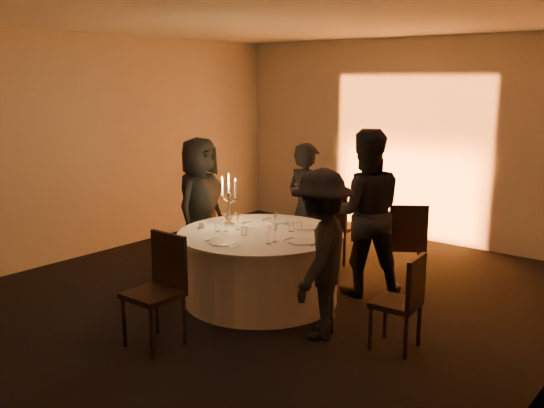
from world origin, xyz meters
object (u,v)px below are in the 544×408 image
Objects in this scene: chair_left at (219,223)px; coffee_cup at (202,226)px; guest_back_right at (364,213)px; guest_right at (320,254)px; chair_right at (404,298)px; guest_back_left at (307,209)px; guest_left at (200,205)px; candelabra at (229,207)px; banquet_table at (261,266)px; chair_front at (160,283)px; chair_back_right at (407,240)px; chair_back_left at (338,221)px.

chair_left is 1.21m from coffee_cup.
guest_back_right reaches higher than guest_right.
guest_back_left is at bearing -128.15° from chair_right.
guest_left is at bearing -23.93° from guest_back_right.
chair_right is 2.35m from candelabra.
guest_left is 0.91× the size of guest_back_right.
coffee_cup is at bearing -156.64° from banquet_table.
guest_right reaches higher than chair_right.
banquet_table is 1.19m from guest_right.
guest_back_right is (0.76, 2.32, 0.36)m from chair_front.
guest_back_left is at bearing -19.03° from chair_back_right.
chair_right is at bearing -112.47° from guest_left.
guest_back_right reaches higher than candelabra.
guest_right reaches higher than chair_back_right.
banquet_table is 1.19m from guest_back_left.
chair_left is 2.49m from chair_front.
chair_front reaches higher than chair_back_left.
guest_left is at bearing -104.37° from chair_right.
chair_right is at bearing 138.68° from chair_back_left.
guest_back_right is (2.06, 0.19, 0.40)m from chair_left.
guest_back_left reaches higher than chair_right.
coffee_cup is (-0.62, -0.27, 0.42)m from banquet_table.
banquet_table is at bearing -149.45° from chair_left.
chair_front is (-1.81, -1.26, 0.08)m from chair_right.
guest_right is (-0.76, -0.22, 0.31)m from chair_right.
chair_front is (-1.04, -2.84, 0.02)m from chair_back_right.
chair_front is at bearing -71.44° from candelabra.
guest_left is (-1.14, -1.41, 0.29)m from chair_back_left.
chair_left is 0.56× the size of guest_left.
chair_right is at bearing 156.30° from guest_back_left.
guest_right reaches higher than coffee_cup.
coffee_cup is at bearing -146.31° from guest_left.
banquet_table is 1.81× the size of chair_back_right.
guest_left is 0.81m from candelabra.
chair_back_right reaches higher than banquet_table.
chair_front reaches higher than chair_left.
guest_left is at bearing -7.85° from chair_back_right.
guest_back_right is at bearing -141.08° from chair_right.
coffee_cup is (-0.62, 1.16, 0.22)m from chair_front.
guest_back_left reaches higher than chair_left.
guest_back_left is (1.07, 0.79, -0.03)m from guest_left.
chair_right is at bearing -5.19° from banquet_table.
guest_back_left reaches higher than chair_back_right.
guest_right is at bearing 121.99° from chair_back_left.
chair_back_left is 0.61× the size of guest_right.
coffee_cup is (-1.66, -1.68, 0.24)m from chair_back_right.
chair_back_right is 0.97× the size of chair_front.
candelabra is (-0.49, 1.46, 0.40)m from chair_front.
guest_left is 15.47× the size of coffee_cup.
banquet_table is 0.79m from coffee_cup.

